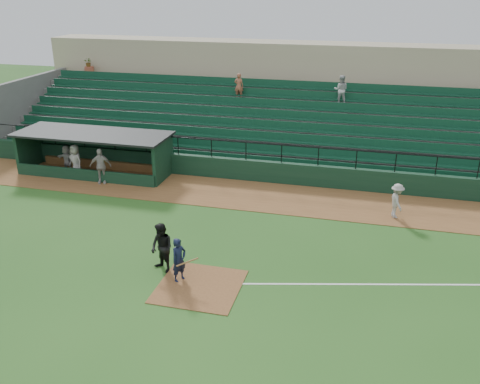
# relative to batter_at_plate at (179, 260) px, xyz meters

# --- Properties ---
(ground) EXTENTS (90.00, 90.00, 0.00)m
(ground) POSITION_rel_batter_at_plate_xyz_m (0.84, 0.76, -0.87)
(ground) COLOR #25521A
(ground) RESTS_ON ground
(warning_track) EXTENTS (40.00, 4.00, 0.03)m
(warning_track) POSITION_rel_batter_at_plate_xyz_m (0.84, 8.76, -0.85)
(warning_track) COLOR brown
(warning_track) RESTS_ON ground
(home_plate_dirt) EXTENTS (3.00, 3.00, 0.03)m
(home_plate_dirt) POSITION_rel_batter_at_plate_xyz_m (0.84, -0.24, -0.85)
(home_plate_dirt) COLOR brown
(home_plate_dirt) RESTS_ON ground
(foul_line) EXTENTS (17.49, 4.44, 0.01)m
(foul_line) POSITION_rel_batter_at_plate_xyz_m (8.84, 1.96, -0.86)
(foul_line) COLOR white
(foul_line) RESTS_ON ground
(stadium_structure) EXTENTS (38.00, 13.08, 6.40)m
(stadium_structure) POSITION_rel_batter_at_plate_xyz_m (0.84, 17.22, 1.44)
(stadium_structure) COLOR black
(stadium_structure) RESTS_ON ground
(dugout) EXTENTS (8.90, 3.20, 2.42)m
(dugout) POSITION_rel_batter_at_plate_xyz_m (-8.91, 10.32, 0.47)
(dugout) COLOR black
(dugout) RESTS_ON ground
(batter_at_plate) EXTENTS (1.13, 0.75, 1.73)m
(batter_at_plate) POSITION_rel_batter_at_plate_xyz_m (0.00, 0.00, 0.00)
(batter_at_plate) COLOR black
(batter_at_plate) RESTS_ON ground
(umpire) EXTENTS (1.21, 1.13, 1.98)m
(umpire) POSITION_rel_batter_at_plate_xyz_m (-0.88, 0.51, 0.12)
(umpire) COLOR black
(umpire) RESTS_ON ground
(runner) EXTENTS (0.91, 1.22, 1.67)m
(runner) POSITION_rel_batter_at_plate_xyz_m (7.92, 7.81, -0.00)
(runner) COLOR #A19B97
(runner) RESTS_ON warning_track
(dugout_player_a) EXTENTS (1.25, 0.82, 1.98)m
(dugout_player_a) POSITION_rel_batter_at_plate_xyz_m (-7.76, 8.42, 0.15)
(dugout_player_a) COLOR #AAA39F
(dugout_player_a) RESTS_ON warning_track
(dugout_player_b) EXTENTS (1.08, 0.90, 1.89)m
(dugout_player_b) POSITION_rel_batter_at_plate_xyz_m (-9.63, 9.00, 0.11)
(dugout_player_b) COLOR #9C9792
(dugout_player_b) RESTS_ON warning_track
(dugout_player_c) EXTENTS (1.58, 0.61, 1.67)m
(dugout_player_c) POSITION_rel_batter_at_plate_xyz_m (-10.44, 9.43, -0.00)
(dugout_player_c) COLOR #9E9994
(dugout_player_c) RESTS_ON warning_track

